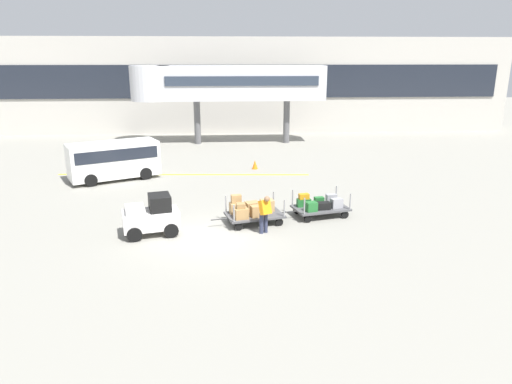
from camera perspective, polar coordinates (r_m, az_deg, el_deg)
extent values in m
plane|color=gray|center=(18.07, -5.05, -5.50)|extent=(120.00, 120.00, 0.00)
cube|color=yellow|center=(27.67, -8.87, 2.12)|extent=(14.68, 1.21, 0.01)
cube|color=#BCB7AD|center=(42.85, -4.41, 12.84)|extent=(51.93, 2.40, 8.27)
cube|color=#1E232D|center=(41.58, -4.44, 13.30)|extent=(49.33, 0.12, 2.80)
cube|color=silver|center=(36.85, -1.74, 13.17)|extent=(12.77, 2.20, 2.60)
cylinder|color=silver|center=(37.28, -12.81, 12.82)|extent=(3.00, 3.00, 2.60)
cube|color=#2D3847|center=(35.70, -1.68, 13.39)|extent=(11.49, 0.08, 0.70)
cylinder|color=#59595B|center=(37.18, -7.18, 8.45)|extent=(0.50, 0.50, 3.38)
cylinder|color=#59595B|center=(37.41, 3.74, 8.59)|extent=(0.50, 0.50, 3.38)
cube|color=white|center=(18.47, -12.70, -3.27)|extent=(2.31, 1.58, 0.70)
cube|color=black|center=(18.29, -11.68, -1.25)|extent=(1.02, 1.16, 0.60)
cube|color=silver|center=(18.28, -14.59, -2.05)|extent=(0.91, 1.08, 0.24)
cylinder|color=black|center=(19.04, -14.84, -3.94)|extent=(0.59, 0.31, 0.56)
cylinder|color=black|center=(18.06, -14.63, -5.05)|extent=(0.59, 0.31, 0.56)
cylinder|color=black|center=(19.13, -10.76, -3.57)|extent=(0.59, 0.31, 0.56)
cylinder|color=black|center=(18.16, -10.32, -4.65)|extent=(0.59, 0.31, 0.56)
cube|color=#4C4C4F|center=(19.32, -0.16, -2.82)|extent=(2.57, 1.92, 0.08)
cylinder|color=gray|center=(19.51, -3.70, -1.46)|extent=(0.06, 0.06, 0.70)
cylinder|color=gray|center=(18.33, -2.71, -2.63)|extent=(0.06, 0.06, 0.70)
cylinder|color=gray|center=(20.10, 2.15, -0.90)|extent=(0.06, 0.06, 0.70)
cylinder|color=gray|center=(18.96, 3.48, -1.99)|extent=(0.06, 0.06, 0.70)
cylinder|color=black|center=(19.70, -3.09, -3.08)|extent=(0.33, 0.18, 0.32)
cylinder|color=black|center=(18.62, -2.14, -4.24)|extent=(0.33, 0.18, 0.32)
cylinder|color=black|center=(20.18, 1.66, -2.59)|extent=(0.33, 0.18, 0.32)
cylinder|color=black|center=(19.12, 2.85, -3.68)|extent=(0.33, 0.18, 0.32)
cylinder|color=#333333|center=(18.95, -4.50, -3.33)|extent=(0.69, 0.22, 0.05)
cube|color=tan|center=(19.36, -2.42, -1.97)|extent=(0.61, 0.51, 0.45)
cube|color=#A87F4C|center=(18.77, -1.85, -2.60)|extent=(0.65, 0.61, 0.43)
cube|color=#A87F4C|center=(19.54, -0.46, -1.83)|extent=(0.66, 0.60, 0.42)
cube|color=#A87F4C|center=(18.96, 0.19, -2.34)|extent=(0.63, 0.50, 0.46)
cube|color=tan|center=(19.71, 1.37, -1.61)|extent=(0.60, 0.57, 0.46)
cube|color=#A87F4C|center=(19.24, -2.44, -0.84)|extent=(0.45, 0.32, 0.35)
cube|color=olive|center=(18.67, -1.86, -1.68)|extent=(0.37, 0.36, 0.20)
cube|color=#4C4C4F|center=(20.38, 7.90, -1.95)|extent=(2.57, 1.92, 0.08)
cylinder|color=gray|center=(20.41, 4.48, -0.67)|extent=(0.06, 0.06, 0.70)
cylinder|color=gray|center=(19.28, 5.93, -1.73)|extent=(0.06, 0.06, 0.70)
cylinder|color=gray|center=(21.28, 9.77, -0.15)|extent=(0.06, 0.06, 0.70)
cylinder|color=gray|center=(20.20, 11.44, -1.14)|extent=(0.06, 0.06, 0.70)
cylinder|color=black|center=(20.62, 5.00, -2.23)|extent=(0.33, 0.18, 0.32)
cylinder|color=black|center=(19.59, 6.35, -3.28)|extent=(0.33, 0.18, 0.32)
cylinder|color=black|center=(21.32, 9.29, -1.76)|extent=(0.33, 0.18, 0.32)
cylinder|color=black|center=(20.33, 10.80, -2.74)|extent=(0.33, 0.18, 0.32)
cylinder|color=#333333|center=(19.81, 3.98, -2.44)|extent=(0.69, 0.22, 0.05)
cube|color=#236B2D|center=(20.34, 5.85, -1.29)|extent=(0.63, 0.37, 0.34)
cube|color=#236B2D|center=(19.75, 6.77, -1.78)|extent=(0.54, 0.48, 0.40)
cube|color=#236B2D|center=(20.56, 7.70, -1.12)|extent=(0.45, 0.32, 0.37)
cube|color=black|center=(20.06, 8.21, -1.68)|extent=(0.61, 0.42, 0.31)
cube|color=#99999E|center=(20.90, 9.17, -0.82)|extent=(0.50, 0.34, 0.42)
cube|color=#99999E|center=(20.35, 9.81, -1.35)|extent=(0.56, 0.44, 0.41)
cube|color=orange|center=(20.26, 5.87, -0.53)|extent=(0.47, 0.33, 0.23)
cylinder|color=#2D334C|center=(18.22, 0.67, -3.86)|extent=(0.16, 0.16, 0.82)
cylinder|color=#2D334C|center=(18.33, 1.19, -3.74)|extent=(0.16, 0.16, 0.82)
cube|color=orange|center=(17.97, 1.12, -1.87)|extent=(0.56, 0.56, 0.61)
sphere|color=#8C6647|center=(17.77, 1.35, -0.85)|extent=(0.22, 0.22, 0.22)
cube|color=white|center=(27.22, -16.99, 3.84)|extent=(5.14, 3.85, 1.90)
cube|color=#1E232D|center=(27.14, -17.06, 4.66)|extent=(4.82, 3.71, 0.64)
cylinder|color=black|center=(26.28, -19.54, 1.36)|extent=(0.72, 0.52, 0.68)
cylinder|color=black|center=(26.94, -13.34, 2.22)|extent=(0.72, 0.52, 0.68)
cone|color=orange|center=(28.67, -0.14, 3.37)|extent=(0.36, 0.36, 0.55)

